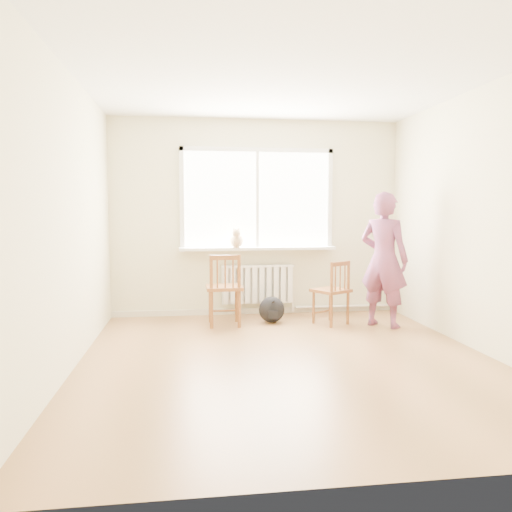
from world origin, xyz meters
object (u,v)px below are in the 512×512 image
object	(u,v)px
chair_left	(225,290)
cat	(237,239)
backpack	(272,310)
chair_right	(333,292)
person	(384,260)

from	to	relation	value
chair_left	cat	world-z (taller)	cat
cat	backpack	xyz separation A→B (m)	(0.42, -0.40, -0.89)
chair_right	person	distance (m)	0.75
person	backpack	world-z (taller)	person
cat	backpack	world-z (taller)	cat
cat	chair_right	bearing A→B (deg)	-21.60
person	chair_left	bearing A→B (deg)	37.14
chair_left	cat	bearing A→B (deg)	-111.56
chair_right	person	world-z (taller)	person
person	cat	size ratio (longest dim) A/B	4.01
chair_right	chair_left	bearing A→B (deg)	-35.01
chair_right	cat	xyz separation A→B (m)	(-1.17, 0.63, 0.65)
chair_left	person	distance (m)	2.02
chair_left	chair_right	distance (m)	1.38
cat	chair_left	bearing A→B (deg)	-104.58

